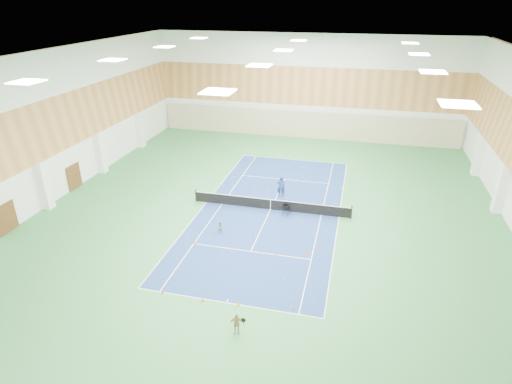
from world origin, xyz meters
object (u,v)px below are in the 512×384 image
tennis_net (271,204)px  coach (281,186)px  child_court (221,227)px  child_apron (236,323)px  ball_cart (286,210)px

tennis_net → coach: (0.33, 2.70, 0.39)m
coach → child_court: (-3.07, -7.22, -0.45)m
child_apron → ball_cart: bearing=72.3°
ball_cart → tennis_net: bearing=172.3°
coach → child_court: coach is taller
tennis_net → coach: coach is taller
coach → child_court: size_ratio=1.93×
child_court → child_apron: 10.25m
tennis_net → coach: size_ratio=6.80×
coach → ball_cart: coach is taller
ball_cart → child_apron: bearing=-74.8°
coach → child_court: bearing=52.4°
tennis_net → child_apron: (1.20, -13.97, 0.04)m
tennis_net → coach: bearing=83.0°
ball_cart → child_court: bearing=-120.4°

